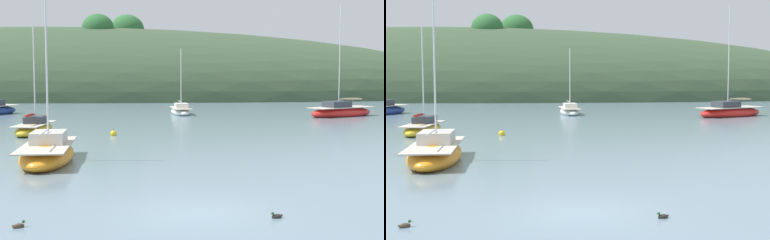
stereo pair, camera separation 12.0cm
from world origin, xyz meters
TOP-DOWN VIEW (x-y plane):
  - ground_plane at (0.00, 0.00)m, footprint 400.00×400.00m
  - far_shoreline_hill at (-25.13, 77.21)m, footprint 150.00×36.00m
  - sailboat_blue_center at (-1.00, 40.42)m, footprint 2.64×5.69m
  - sailboat_black_sloop at (-11.13, 22.79)m, footprint 2.23×5.94m
  - sailboat_navy_dinghy at (14.55, 37.78)m, footprint 7.70×5.92m
  - sailboat_teal_outer at (-7.16, 10.17)m, footprint 3.19×7.48m
  - mooring_buoy_outer at (-5.40, 21.62)m, footprint 0.44×0.44m
  - duck_lone_left at (-5.13, -1.71)m, footprint 0.39×0.34m
  - duck_trailing at (2.44, -0.68)m, footprint 0.42×0.29m

SIDE VIEW (x-z plane):
  - ground_plane at x=0.00m, z-range 0.00..0.00m
  - duck_lone_left at x=-5.13m, z-range -0.07..0.17m
  - duck_trailing at x=2.44m, z-range -0.07..0.17m
  - far_shoreline_hill at x=-25.13m, z-range -13.26..13.43m
  - mooring_buoy_outer at x=-5.40m, z-range -0.15..0.39m
  - sailboat_blue_center at x=-1.00m, z-range -3.07..3.75m
  - sailboat_black_sloop at x=-11.13m, z-range -3.60..4.34m
  - sailboat_teal_outer at x=-7.16m, z-range -3.88..4.73m
  - sailboat_navy_dinghy at x=14.55m, z-range -5.01..5.91m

